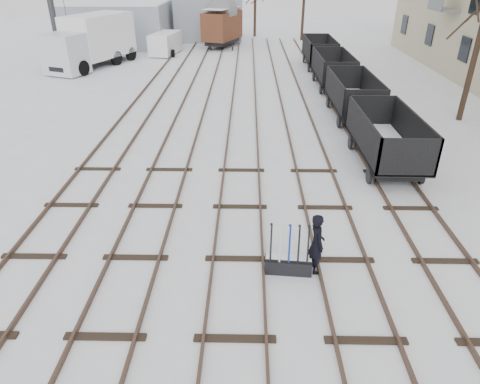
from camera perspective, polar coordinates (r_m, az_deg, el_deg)
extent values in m
plane|color=white|center=(12.63, -0.27, -8.99)|extent=(120.00, 120.00, 0.00)
cube|color=black|center=(26.15, -14.68, 10.62)|extent=(0.07, 52.00, 0.15)
cube|color=black|center=(25.80, -11.55, 10.73)|extent=(0.07, 52.00, 0.15)
cube|color=black|center=(15.56, -22.80, -3.48)|extent=(1.90, 0.20, 0.08)
cube|color=black|center=(25.51, -8.06, 10.82)|extent=(0.07, 52.00, 0.15)
cube|color=black|center=(25.33, -4.79, 10.87)|extent=(0.07, 52.00, 0.15)
cube|color=black|center=(14.62, -11.95, -3.81)|extent=(1.90, 0.20, 0.08)
cube|color=black|center=(25.22, -1.18, 10.89)|extent=(0.07, 52.00, 0.15)
cube|color=black|center=(25.20, 2.14, 10.86)|extent=(0.07, 52.00, 0.15)
cube|color=black|center=(14.26, -0.09, -4.02)|extent=(1.90, 0.20, 0.08)
cube|color=black|center=(25.28, 5.75, 10.80)|extent=(0.07, 52.00, 0.15)
cube|color=black|center=(25.44, 9.03, 10.70)|extent=(0.07, 52.00, 0.15)
cube|color=black|center=(14.52, 11.87, -4.05)|extent=(1.90, 0.20, 0.08)
cube|color=black|center=(25.70, 12.55, 10.56)|extent=(0.07, 52.00, 0.15)
cube|color=black|center=(26.02, 15.69, 10.40)|extent=(0.07, 52.00, 0.15)
cube|color=black|center=(15.37, 22.94, -3.93)|extent=(1.90, 0.20, 0.08)
cube|color=#929CA5|center=(48.23, -15.92, 20.69)|extent=(10.00, 8.00, 4.00)
cube|color=white|center=(48.03, -16.26, 23.09)|extent=(9.80, 7.84, 0.10)
cube|color=#929CA5|center=(50.51, -4.05, 22.14)|extent=(7.00, 6.00, 4.40)
cube|color=black|center=(12.13, 6.42, -9.69)|extent=(1.33, 0.53, 0.44)
cube|color=black|center=(11.99, 6.49, -8.78)|extent=(1.32, 0.41, 0.06)
cube|color=white|center=(11.96, 6.50, -8.63)|extent=(1.27, 0.36, 0.03)
cylinder|color=black|center=(11.69, 4.15, -6.75)|extent=(0.08, 0.32, 1.08)
cylinder|color=silver|center=(11.69, 5.38, -6.81)|extent=(0.08, 0.32, 1.08)
cylinder|color=#0B2294|center=(11.70, 6.62, -6.87)|extent=(0.08, 0.32, 1.08)
cylinder|color=black|center=(11.71, 7.85, -6.93)|extent=(0.08, 0.32, 1.08)
cylinder|color=black|center=(11.72, 9.08, -6.98)|extent=(0.08, 0.32, 1.08)
imported|color=black|center=(11.90, 10.18, -6.76)|extent=(0.54, 0.72, 1.81)
cube|color=black|center=(19.08, 18.62, 5.11)|extent=(1.75, 4.82, 0.37)
cube|color=black|center=(19.01, 18.70, 5.62)|extent=(2.19, 5.48, 0.11)
cube|color=black|center=(18.47, 15.91, 7.82)|extent=(0.09, 5.48, 1.46)
cube|color=black|center=(19.11, 22.06, 7.50)|extent=(0.09, 5.48, 1.46)
cube|color=white|center=(18.98, 18.74, 5.87)|extent=(1.97, 5.26, 0.05)
cylinder|color=black|center=(17.37, 16.84, 2.09)|extent=(0.11, 0.64, 0.64)
cylinder|color=black|center=(21.04, 19.86, 6.23)|extent=(0.11, 0.64, 0.64)
cube|color=black|center=(24.89, 14.67, 10.99)|extent=(1.75, 4.82, 0.37)
cube|color=black|center=(24.84, 14.72, 11.39)|extent=(2.19, 5.48, 0.11)
cube|color=black|center=(24.42, 12.48, 13.16)|extent=(0.09, 5.48, 1.46)
cube|color=black|center=(24.91, 17.34, 12.85)|extent=(0.09, 5.48, 1.46)
cube|color=white|center=(24.81, 14.75, 11.59)|extent=(1.97, 5.26, 0.05)
cylinder|color=black|center=(23.13, 13.04, 9.15)|extent=(0.11, 0.64, 0.64)
cylinder|color=black|center=(26.84, 15.94, 11.45)|extent=(0.11, 0.64, 0.64)
cube|color=black|center=(30.94, 12.17, 14.59)|extent=(1.75, 4.82, 0.37)
cube|color=black|center=(30.89, 12.20, 14.92)|extent=(2.19, 5.48, 0.11)
cube|color=black|center=(30.56, 10.33, 16.35)|extent=(0.09, 5.48, 1.46)
cube|color=black|center=(30.95, 14.33, 16.10)|extent=(0.09, 5.48, 1.46)
cube|color=white|center=(30.87, 12.22, 15.08)|extent=(1.97, 5.26, 0.05)
cylinder|color=black|center=(29.15, 10.71, 13.34)|extent=(0.11, 0.64, 0.64)
cylinder|color=black|center=(32.87, 13.37, 14.76)|extent=(0.11, 0.64, 0.64)
cube|color=black|center=(37.10, 10.44, 16.99)|extent=(1.75, 4.82, 0.37)
cube|color=black|center=(37.06, 10.47, 17.26)|extent=(2.19, 5.48, 0.11)
cube|color=black|center=(36.79, 8.87, 18.46)|extent=(0.09, 5.48, 1.46)
cube|color=black|center=(37.11, 12.26, 18.26)|extent=(0.09, 5.48, 1.46)
cube|color=white|center=(37.05, 10.48, 17.40)|extent=(1.97, 5.26, 0.05)
cylinder|color=black|center=(35.31, 9.15, 16.07)|extent=(0.11, 0.64, 0.64)
cylinder|color=black|center=(39.01, 11.55, 17.02)|extent=(0.11, 0.64, 0.64)
cube|color=black|center=(45.30, -2.35, 19.46)|extent=(3.30, 4.66, 0.39)
cube|color=#471F15|center=(45.10, -2.39, 21.29)|extent=(3.94, 5.37, 2.53)
cube|color=white|center=(44.93, -2.43, 23.32)|extent=(3.64, 5.06, 0.04)
cylinder|color=black|center=(43.89, -3.93, 18.75)|extent=(0.12, 0.68, 0.68)
cylinder|color=black|center=(46.83, -0.85, 19.42)|extent=(0.12, 0.68, 0.68)
cube|color=black|center=(38.55, -18.78, 16.48)|extent=(4.44, 8.64, 0.34)
cube|color=silver|center=(35.42, -20.65, 16.76)|extent=(3.40, 3.14, 2.87)
cube|color=white|center=(39.14, -18.74, 19.15)|extent=(4.84, 6.61, 3.22)
cube|color=white|center=(38.95, -19.14, 21.50)|extent=(4.74, 6.48, 0.05)
cylinder|color=black|center=(36.27, -22.18, 15.15)|extent=(0.34, 1.15, 1.15)
cylinder|color=black|center=(41.20, -15.62, 17.53)|extent=(0.34, 1.15, 1.15)
cube|color=white|center=(42.38, -9.90, 18.95)|extent=(2.56, 4.57, 1.77)
cube|color=white|center=(42.25, -10.01, 20.16)|extent=(2.49, 4.46, 0.04)
cylinder|color=black|center=(41.33, -11.43, 17.69)|extent=(0.22, 0.69, 0.69)
cylinder|color=black|center=(43.67, -8.31, 18.49)|extent=(0.22, 0.69, 0.69)
cube|color=#2E2D32|center=(39.13, -22.66, 15.69)|extent=(2.21, 2.21, 0.86)
cylinder|color=#2E2D32|center=(38.60, -23.79, 21.24)|extent=(0.47, 0.47, 8.60)
cylinder|color=black|center=(25.86, 28.97, 16.18)|extent=(0.30, 0.30, 7.33)
cylinder|color=black|center=(52.25, 2.02, 23.15)|extent=(0.30, 0.30, 5.77)
cylinder|color=black|center=(50.06, 8.46, 23.21)|extent=(0.30, 0.30, 6.72)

